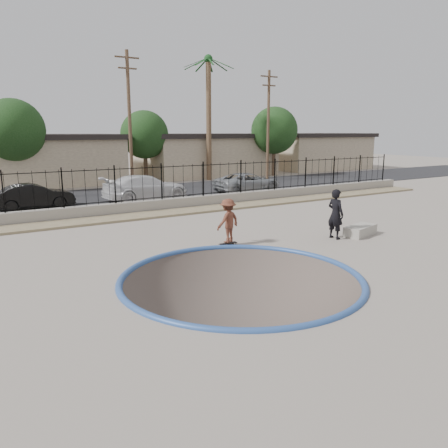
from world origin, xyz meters
name	(u,v)px	position (x,y,z in m)	size (l,w,h in m)	color
ground	(108,230)	(0.00, 12.00, -1.10)	(120.00, 120.00, 2.20)	gray
bowl_pit	(241,278)	(0.00, -1.00, 0.00)	(6.84, 6.84, 1.80)	#483D37
coping_ring	(241,278)	(0.00, -1.00, 0.00)	(7.04, 7.04, 0.20)	#2D5093
rock_strip	(124,218)	(0.00, 9.20, 0.06)	(42.00, 1.60, 0.11)	tan
retaining_wall	(116,209)	(0.00, 10.30, 0.30)	(42.00, 0.45, 0.60)	gray
fence	(115,185)	(0.00, 10.30, 1.50)	(40.00, 0.04, 1.80)	black
street	(83,198)	(0.00, 17.00, 0.02)	(90.00, 8.00, 0.04)	black
house_center	(52,159)	(0.00, 26.50, 1.97)	(10.60, 8.60, 3.90)	tan
house_east	(204,154)	(14.00, 26.50, 1.97)	(12.60, 8.60, 3.90)	tan
house_east_far	(312,151)	(28.00, 26.50, 1.97)	(11.60, 8.60, 3.90)	tan
palm_right	(209,92)	(12.00, 22.00, 7.33)	(2.30, 2.30, 10.30)	brown
utility_pole_mid	(130,119)	(4.00, 19.00, 4.96)	(1.70, 0.24, 9.50)	#473323
utility_pole_right	(268,124)	(16.00, 19.00, 4.70)	(1.70, 0.24, 9.00)	#473323
street_tree_left	(13,130)	(-3.00, 23.00, 4.19)	(4.32, 4.32, 6.36)	#473323
street_tree_mid	(144,135)	(7.00, 24.00, 3.84)	(3.96, 3.96, 5.83)	#473323
street_tree_right	(274,131)	(19.00, 22.00, 4.19)	(4.32, 4.32, 6.36)	#473323
skater	(228,223)	(1.70, 2.42, 0.81)	(1.05, 0.60, 1.63)	brown
skateboard	(228,243)	(1.70, 2.42, 0.05)	(0.74, 0.21, 0.06)	black
videographer	(336,214)	(5.78, 1.05, 0.98)	(0.71, 0.47, 1.96)	black
concrete_ledge	(360,231)	(7.05, 0.88, 0.20)	(1.60, 0.70, 0.40)	#9E998C
car_b	(34,196)	(-3.22, 14.32, 0.71)	(1.42, 4.07, 1.34)	black
car_c	(146,187)	(3.06, 14.00, 0.79)	(2.12, 5.22, 1.51)	silver
car_d	(248,182)	(10.32, 13.69, 0.70)	(2.19, 4.74, 1.32)	#92969A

